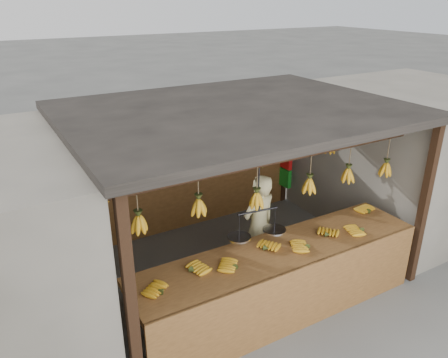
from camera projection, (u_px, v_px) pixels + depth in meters
ground at (234, 267)px, 6.46m from camera, size 80.00×80.00×0.00m
stall at (223, 133)px, 5.96m from camera, size 4.30×3.30×2.40m
neighbor_right at (410, 153)px, 7.67m from camera, size 3.00×3.00×2.30m
counter at (286, 268)px, 5.19m from camera, size 3.74×0.85×0.96m
hanging_bananas at (235, 165)px, 5.83m from camera, size 3.59×2.25×0.39m
balance_scale at (257, 230)px, 5.06m from camera, size 0.72×0.33×0.87m
vendor at (259, 226)px, 6.04m from camera, size 0.61×0.46×1.52m
bag_bundles at (287, 155)px, 8.05m from camera, size 0.08×0.26×1.21m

